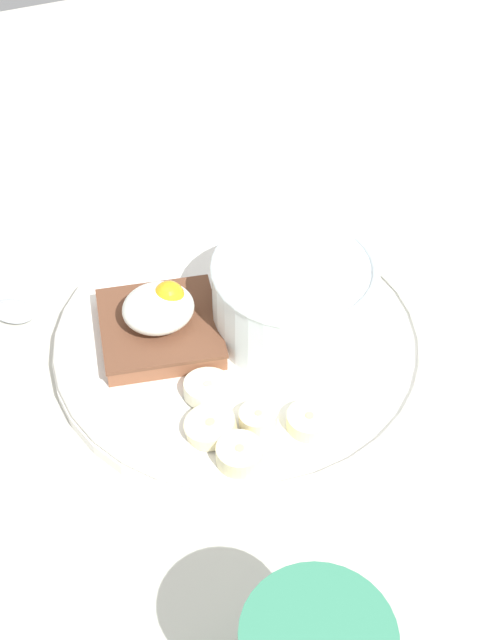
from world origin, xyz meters
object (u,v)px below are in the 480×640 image
Objects in this scene: poached_egg at (160,306)px; banana_slice_inner at (208,389)px; toast_slice at (160,328)px; oatmeal_bowl at (292,293)px; banana_slice_right at (240,454)px; banana_slice_front at (258,419)px; banana_slice_back at (309,421)px; banana_slice_left at (210,426)px.

poached_egg is 7.03cm from banana_slice_inner.
poached_egg reaches higher than toast_slice.
poached_egg is at bearing -79.89° from banana_slice_inner.
oatmeal_bowl is 9.58cm from poached_egg.
poached_egg is 12.72cm from banana_slice_right.
poached_egg is (9.30, -2.26, -0.05)cm from oatmeal_bowl.
banana_slice_right is at bearing 44.56° from banana_slice_front.
toast_slice is 13.30cm from banana_slice_back.
banana_slice_left is (3.16, -0.63, -0.04)cm from banana_slice_front.
banana_slice_right is (-0.93, 2.83, 0.04)cm from banana_slice_left.
banana_slice_back is 7.31cm from banana_slice_inner.
poached_egg reaches higher than banana_slice_left.
banana_slice_left is at bearing 38.83° from oatmeal_bowl.
poached_egg is 1.25× the size of banana_slice_back.
oatmeal_bowl reaches higher than banana_slice_back.
oatmeal_bowl is 13.31cm from banana_slice_right.
toast_slice reaches higher than banana_slice_front.
oatmeal_bowl is at bearing -126.83° from banana_slice_front.
oatmeal_bowl is 12.00cm from banana_slice_left.
toast_slice is 2.09× the size of banana_slice_inner.
banana_slice_back is at bearing 119.50° from toast_slice.
toast_slice is at bearing 7.99° from poached_egg.
toast_slice reaches higher than banana_slice_inner.
banana_slice_inner is at bearing -44.05° from banana_slice_back.
banana_slice_left is at bearing -71.75° from banana_slice_right.
banana_slice_right is at bearing 94.98° from poached_egg.
oatmeal_bowl is 2.49× the size of banana_slice_inner.
banana_slice_left is 6.56cm from banana_slice_back.
banana_slice_left is at bearing -11.26° from banana_slice_front.
banana_slice_back is at bearing 156.76° from banana_slice_front.
banana_slice_front reaches higher than banana_slice_back.
banana_slice_back is (-3.10, 1.33, -0.10)cm from banana_slice_front.
banana_slice_front is 0.60× the size of banana_slice_left.
banana_slice_inner is (-1.01, -3.12, -0.01)cm from banana_slice_left.
banana_slice_front is (-3.32, 10.26, -2.35)cm from poached_egg.
banana_slice_left is (9.15, 7.36, -2.44)cm from oatmeal_bowl.
oatmeal_bowl reaches higher than banana_slice_inner.
poached_egg is at bearing -72.08° from banana_slice_front.
poached_egg is 1.07× the size of banana_slice_left.
oatmeal_bowl is at bearing -128.88° from banana_slice_right.
banana_slice_inner is (-1.29, 6.48, -0.28)cm from toast_slice.
banana_slice_back is 0.96× the size of banana_slice_right.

